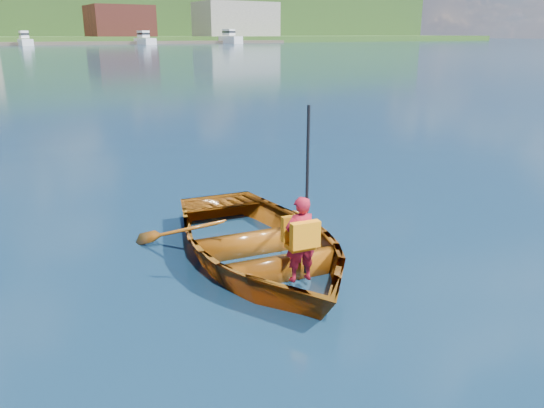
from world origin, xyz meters
TOP-DOWN VIEW (x-y plane):
  - ground at (0.00, 0.00)m, footprint 600.00×600.00m
  - rowboat at (-0.94, 0.33)m, footprint 3.30×4.25m
  - child_paddler at (-0.91, -0.58)m, footprint 0.40×0.37m
  - dock at (11.76, 148.00)m, footprint 160.04×6.22m

SIDE VIEW (x-z plane):
  - ground at x=0.00m, z-range 0.00..0.00m
  - rowboat at x=-0.94m, z-range -0.15..0.66m
  - dock at x=11.76m, z-range 0.00..0.80m
  - child_paddler at x=-0.91m, z-range -0.36..1.62m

